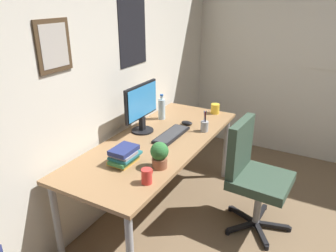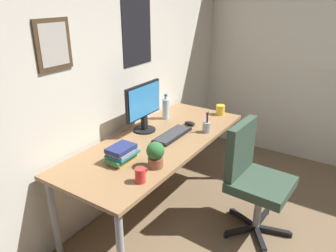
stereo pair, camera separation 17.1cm
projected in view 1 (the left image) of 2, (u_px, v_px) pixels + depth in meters
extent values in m
cube|color=silver|center=(87.00, 75.00, 2.48)|extent=(4.40, 0.08, 2.60)
cube|color=#4C3823|center=(53.00, 46.00, 2.09)|extent=(0.28, 0.02, 0.34)
cube|color=beige|center=(54.00, 46.00, 2.08)|extent=(0.22, 0.00, 0.28)
cube|color=black|center=(133.00, 33.00, 2.82)|extent=(0.40, 0.01, 0.56)
cube|color=#936D47|center=(158.00, 142.00, 2.73)|extent=(1.89, 0.76, 0.03)
cylinder|color=#9EA0A5|center=(226.00, 148.00, 3.44)|extent=(0.05, 0.05, 0.70)
cylinder|color=#9EA0A5|center=(57.00, 225.00, 2.30)|extent=(0.05, 0.05, 0.70)
cylinder|color=#9EA0A5|center=(173.00, 136.00, 3.72)|extent=(0.05, 0.05, 0.70)
cube|color=#334738|center=(261.00, 181.00, 2.63)|extent=(0.48, 0.48, 0.08)
cube|color=#334738|center=(240.00, 146.00, 2.63)|extent=(0.42, 0.09, 0.45)
cylinder|color=#9EA0A5|center=(258.00, 206.00, 2.73)|extent=(0.06, 0.06, 0.42)
cube|color=black|center=(260.00, 214.00, 2.91)|extent=(0.28, 0.06, 0.03)
cylinder|color=black|center=(265.00, 207.00, 3.02)|extent=(0.04, 0.04, 0.04)
cube|color=black|center=(243.00, 215.00, 2.90)|extent=(0.14, 0.28, 0.03)
cylinder|color=black|center=(230.00, 209.00, 3.00)|extent=(0.04, 0.04, 0.04)
cube|color=black|center=(242.00, 227.00, 2.75)|extent=(0.24, 0.21, 0.03)
cylinder|color=black|center=(228.00, 232.00, 2.71)|extent=(0.04, 0.04, 0.04)
cube|color=black|center=(261.00, 234.00, 2.67)|extent=(0.26, 0.19, 0.03)
cylinder|color=black|center=(267.00, 247.00, 2.54)|extent=(0.04, 0.04, 0.04)
cube|color=black|center=(272.00, 225.00, 2.76)|extent=(0.11, 0.28, 0.03)
cylinder|color=black|center=(289.00, 229.00, 2.74)|extent=(0.04, 0.04, 0.04)
cylinder|color=black|center=(142.00, 130.00, 2.90)|extent=(0.20, 0.20, 0.01)
cube|color=black|center=(142.00, 123.00, 2.87)|extent=(0.05, 0.04, 0.12)
cube|color=black|center=(141.00, 101.00, 2.79)|extent=(0.46, 0.02, 0.30)
cube|color=#338CD8|center=(143.00, 101.00, 2.78)|extent=(0.43, 0.00, 0.27)
cube|color=black|center=(171.00, 135.00, 2.80)|extent=(0.43, 0.15, 0.02)
cube|color=#38383A|center=(171.00, 133.00, 2.79)|extent=(0.41, 0.13, 0.00)
ellipsoid|color=black|center=(187.00, 123.00, 3.03)|extent=(0.06, 0.11, 0.04)
cylinder|color=silver|center=(162.00, 109.00, 3.15)|extent=(0.07, 0.07, 0.20)
cylinder|color=silver|center=(162.00, 98.00, 3.10)|extent=(0.03, 0.03, 0.04)
cylinder|color=#2659B2|center=(162.00, 95.00, 3.09)|extent=(0.03, 0.03, 0.01)
cylinder|color=red|center=(147.00, 176.00, 2.09)|extent=(0.07, 0.07, 0.10)
torus|color=red|center=(151.00, 172.00, 2.12)|extent=(0.05, 0.01, 0.05)
cylinder|color=yellow|center=(215.00, 109.00, 3.31)|extent=(0.09, 0.09, 0.10)
torus|color=yellow|center=(217.00, 107.00, 3.35)|extent=(0.05, 0.01, 0.05)
cylinder|color=brown|center=(160.00, 163.00, 2.28)|extent=(0.11, 0.11, 0.07)
sphere|color=#2D6B33|center=(159.00, 151.00, 2.25)|extent=(0.13, 0.13, 0.13)
ellipsoid|color=#287A38|center=(154.00, 151.00, 2.23)|extent=(0.07, 0.08, 0.02)
ellipsoid|color=#287A38|center=(158.00, 147.00, 2.28)|extent=(0.07, 0.08, 0.02)
ellipsoid|color=#287A38|center=(161.00, 154.00, 2.21)|extent=(0.08, 0.07, 0.02)
cylinder|color=#9EA0A5|center=(204.00, 126.00, 2.88)|extent=(0.07, 0.07, 0.09)
cylinder|color=#263FBF|center=(204.00, 118.00, 2.85)|extent=(0.01, 0.01, 0.13)
cylinder|color=red|center=(205.00, 119.00, 2.84)|extent=(0.01, 0.01, 0.13)
cylinder|color=black|center=(206.00, 119.00, 2.84)|extent=(0.01, 0.01, 0.13)
cylinder|color=#9EA0A5|center=(205.00, 117.00, 2.86)|extent=(0.01, 0.03, 0.14)
cylinder|color=#9EA0A5|center=(205.00, 118.00, 2.84)|extent=(0.01, 0.02, 0.14)
cube|color=gold|center=(123.00, 161.00, 2.36)|extent=(0.20, 0.16, 0.02)
cube|color=#33723F|center=(124.00, 159.00, 2.33)|extent=(0.21, 0.13, 0.03)
cube|color=#26727A|center=(125.00, 155.00, 2.34)|extent=(0.21, 0.17, 0.02)
cube|color=gray|center=(123.00, 154.00, 2.32)|extent=(0.15, 0.16, 0.02)
cube|color=navy|center=(124.00, 150.00, 2.32)|extent=(0.20, 0.15, 0.03)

